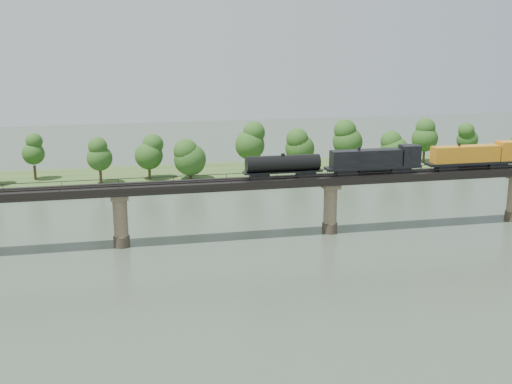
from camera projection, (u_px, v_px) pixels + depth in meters
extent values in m
plane|color=#364335|center=(393.00, 291.00, 97.43)|extent=(400.00, 400.00, 0.00)
cube|color=#334E1F|center=(266.00, 172.00, 177.88)|extent=(300.00, 24.00, 1.60)
cylinder|color=#473A2D|center=(122.00, 241.00, 117.41)|extent=(3.00, 3.00, 2.00)
cylinder|color=#8F7B5D|center=(120.00, 218.00, 116.33)|extent=(2.60, 2.60, 9.00)
cube|color=#8F7B5D|center=(119.00, 196.00, 115.37)|extent=(3.20, 3.20, 1.00)
cylinder|color=#473A2D|center=(330.00, 228.00, 125.65)|extent=(3.00, 3.00, 2.00)
cylinder|color=#8F7B5D|center=(330.00, 206.00, 124.57)|extent=(2.60, 2.60, 9.00)
cube|color=#8F7B5D|center=(331.00, 186.00, 123.61)|extent=(3.20, 3.20, 1.00)
cylinder|color=#473A2D|center=(512.00, 216.00, 133.89)|extent=(3.00, 3.00, 2.00)
cube|color=black|center=(331.00, 179.00, 123.31)|extent=(220.00, 5.00, 1.50)
cube|color=black|center=(332.00, 176.00, 122.40)|extent=(220.00, 0.12, 0.16)
cube|color=black|center=(330.00, 174.00, 123.82)|extent=(220.00, 0.12, 0.16)
cube|color=black|center=(335.00, 175.00, 120.69)|extent=(220.00, 0.10, 0.10)
cube|color=black|center=(327.00, 169.00, 125.24)|extent=(220.00, 0.10, 0.10)
cube|color=black|center=(335.00, 176.00, 120.77)|extent=(0.08, 0.08, 0.70)
cube|color=black|center=(327.00, 171.00, 125.32)|extent=(0.08, 0.08, 0.70)
cylinder|color=#382619|center=(35.00, 173.00, 163.91)|extent=(0.70, 0.70, 3.71)
sphere|color=#1D4614|center=(33.00, 154.00, 162.72)|extent=(5.67, 5.67, 5.67)
sphere|color=#1D4614|center=(32.00, 142.00, 161.98)|extent=(4.25, 4.25, 4.25)
cylinder|color=#382619|center=(101.00, 177.00, 159.87)|extent=(0.70, 0.70, 3.51)
sphere|color=#1D4614|center=(100.00, 158.00, 158.75)|extent=(6.31, 6.31, 6.31)
sphere|color=#1D4614|center=(99.00, 146.00, 158.04)|extent=(4.73, 4.73, 4.73)
cylinder|color=#382619|center=(150.00, 173.00, 164.79)|extent=(0.70, 0.70, 3.34)
sphere|color=#1D4614|center=(149.00, 156.00, 163.72)|extent=(7.18, 7.18, 7.18)
sphere|color=#1D4614|center=(148.00, 145.00, 163.06)|extent=(5.39, 5.39, 5.39)
cylinder|color=#382619|center=(190.00, 174.00, 164.41)|extent=(0.70, 0.70, 2.83)
sphere|color=#1D4614|center=(190.00, 160.00, 163.51)|extent=(8.26, 8.26, 8.26)
sphere|color=#1D4614|center=(190.00, 150.00, 162.94)|extent=(6.19, 6.19, 6.19)
cylinder|color=#382619|center=(250.00, 164.00, 173.97)|extent=(0.70, 0.70, 3.96)
sphere|color=#1D4614|center=(250.00, 145.00, 172.70)|extent=(8.07, 8.07, 8.07)
sphere|color=#1D4614|center=(250.00, 133.00, 171.91)|extent=(6.05, 6.05, 6.05)
cylinder|color=#382619|center=(300.00, 164.00, 175.39)|extent=(0.70, 0.70, 3.27)
sphere|color=#1D4614|center=(300.00, 149.00, 174.35)|extent=(8.03, 8.03, 8.03)
sphere|color=#1D4614|center=(300.00, 139.00, 173.69)|extent=(6.02, 6.02, 6.02)
cylinder|color=#382619|center=(347.00, 160.00, 179.33)|extent=(0.70, 0.70, 3.92)
sphere|color=#1D4614|center=(348.00, 142.00, 178.08)|extent=(8.29, 8.29, 8.29)
sphere|color=#1D4614|center=(348.00, 130.00, 177.29)|extent=(6.21, 6.21, 6.21)
cylinder|color=#382619|center=(394.00, 165.00, 175.09)|extent=(0.70, 0.70, 3.02)
sphere|color=#1D4614|center=(394.00, 151.00, 174.12)|extent=(7.74, 7.74, 7.74)
sphere|color=#1D4614|center=(395.00, 141.00, 173.52)|extent=(5.80, 5.80, 5.80)
cylinder|color=#382619|center=(424.00, 156.00, 185.95)|extent=(0.70, 0.70, 3.80)
sphere|color=#1D4614|center=(425.00, 139.00, 184.74)|extent=(7.47, 7.47, 7.47)
sphere|color=#1D4614|center=(426.00, 128.00, 183.98)|extent=(5.60, 5.60, 5.60)
cylinder|color=#382619|center=(466.00, 155.00, 189.04)|extent=(0.70, 0.70, 3.38)
sphere|color=#1D4614|center=(467.00, 140.00, 187.95)|extent=(6.23, 6.23, 6.23)
sphere|color=#1D4614|center=(468.00, 130.00, 187.28)|extent=(4.67, 4.67, 4.67)
cube|color=black|center=(496.00, 165.00, 130.25)|extent=(4.03, 2.42, 1.11)
cube|color=black|center=(446.00, 167.00, 127.96)|extent=(4.03, 2.42, 1.11)
cube|color=black|center=(472.00, 163.00, 128.94)|extent=(19.12, 3.02, 0.50)
cube|color=#BD6317|center=(465.00, 154.00, 128.18)|extent=(14.09, 2.72, 3.22)
cube|color=#BD6317|center=(506.00, 151.00, 129.97)|extent=(3.62, 3.02, 3.82)
cylinder|color=black|center=(471.00, 165.00, 129.07)|extent=(6.04, 1.41, 1.41)
cube|color=black|center=(399.00, 169.00, 125.89)|extent=(4.03, 2.42, 1.11)
cube|color=black|center=(346.00, 172.00, 123.61)|extent=(4.03, 2.42, 1.11)
cube|color=black|center=(373.00, 167.00, 124.58)|extent=(19.12, 3.02, 0.50)
cube|color=black|center=(366.00, 158.00, 123.82)|extent=(14.09, 2.72, 3.22)
cube|color=black|center=(410.00, 155.00, 125.62)|extent=(3.62, 3.02, 3.82)
cylinder|color=black|center=(373.00, 170.00, 124.71)|extent=(6.04, 1.41, 1.41)
cube|color=black|center=(306.00, 174.00, 121.95)|extent=(3.52, 2.21, 1.11)
cube|color=black|center=(259.00, 176.00, 120.09)|extent=(3.52, 2.21, 1.11)
cube|color=black|center=(283.00, 172.00, 120.86)|extent=(15.10, 2.42, 0.30)
cylinder|color=black|center=(283.00, 163.00, 120.48)|extent=(14.09, 3.02, 3.02)
cylinder|color=black|center=(283.00, 155.00, 120.09)|extent=(0.70, 0.70, 0.50)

